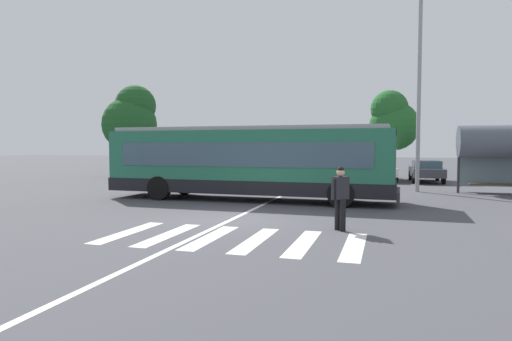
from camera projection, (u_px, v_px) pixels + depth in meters
The scene contains 13 objects.
ground_plane at pixel (233, 219), 13.85m from camera, with size 160.00×160.00×0.00m, color #47474C.
city_transit_bus at pixel (248, 162), 18.74m from camera, with size 12.11×2.90×3.06m.
pedestrian_crossing_street at pixel (340, 195), 11.96m from camera, with size 0.47×0.46×1.72m.
parked_car_champagne at pixel (257, 168), 30.75m from camera, with size 1.88×4.50×1.35m.
parked_car_black at pixel (298, 168), 30.04m from camera, with size 2.03×4.58×1.35m.
parked_car_blue at pixel (337, 169), 29.47m from camera, with size 2.06×4.59×1.35m.
parked_car_white at pixel (381, 169), 29.10m from camera, with size 2.05×4.59×1.35m.
parked_car_charcoal at pixel (426, 170), 28.13m from camera, with size 1.95×4.54×1.35m.
twin_arm_street_lamp at pixel (419, 69), 21.91m from camera, with size 4.03×0.32×10.03m.
background_tree_left at pixel (131, 119), 32.55m from camera, with size 3.92×3.92×6.68m.
background_tree_right at pixel (393, 121), 31.20m from camera, with size 3.41×3.41×6.13m.
crosswalk_painted_stripes at pixel (233, 239), 10.94m from camera, with size 6.26×3.03×0.01m.
lane_center_line at pixel (251, 210), 15.78m from camera, with size 0.16×24.00×0.01m, color silver.
Camera 1 is at (4.54, -12.99, 2.27)m, focal length 31.44 mm.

